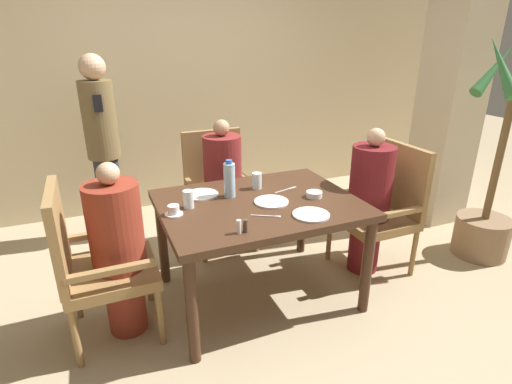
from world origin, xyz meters
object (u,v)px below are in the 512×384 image
at_px(diner_in_right_chair, 369,201).
at_px(diner_in_far_chair, 223,185).
at_px(diner_in_left_chair, 119,249).
at_px(teacup_with_saucer, 174,211).
at_px(chair_right_side, 384,205).
at_px(bowl_small, 314,194).
at_px(plate_dessert_center, 311,215).
at_px(glass_tall_mid, 257,181).
at_px(water_bottle, 229,180).
at_px(plate_main_right, 271,202).
at_px(standing_host, 103,145).
at_px(glass_tall_near, 188,199).
at_px(chair_left_side, 93,260).
at_px(potted_palm, 489,200).
at_px(chair_far_side, 218,186).
at_px(plate_main_left, 202,194).

bearing_deg(diner_in_right_chair, diner_in_far_chair, 140.08).
relative_size(diner_in_left_chair, teacup_with_saucer, 9.96).
relative_size(chair_right_side, bowl_small, 9.18).
bearing_deg(diner_in_right_chair, teacup_with_saucer, 179.66).
bearing_deg(plate_dessert_center, glass_tall_mid, 102.50).
height_order(chair_right_side, water_bottle, chair_right_side).
distance_m(diner_in_right_chair, plate_dessert_center, 0.80).
bearing_deg(diner_in_left_chair, plate_main_right, -2.84).
height_order(standing_host, glass_tall_near, standing_host).
distance_m(standing_host, glass_tall_mid, 1.52).
xyz_separation_m(teacup_with_saucer, bowl_small, (0.96, -0.08, -0.01)).
bearing_deg(chair_left_side, diner_in_left_chair, 0.00).
bearing_deg(teacup_with_saucer, diner_in_right_chair, -0.34).
bearing_deg(chair_left_side, plate_dessert_center, -14.56).
xyz_separation_m(standing_host, potted_palm, (2.91, -1.59, -0.38)).
bearing_deg(diner_in_right_chair, chair_far_side, 134.93).
xyz_separation_m(diner_in_right_chair, potted_palm, (1.09, -0.20, -0.09)).
height_order(chair_far_side, plate_main_left, chair_far_side).
relative_size(diner_in_left_chair, water_bottle, 4.27).
height_order(diner_in_left_chair, bowl_small, diner_in_left_chair).
bearing_deg(teacup_with_saucer, glass_tall_mid, 18.86).
bearing_deg(diner_in_left_chair, plate_main_left, 23.26).
xyz_separation_m(standing_host, glass_tall_near, (0.43, -1.32, -0.09)).
xyz_separation_m(teacup_with_saucer, water_bottle, (0.42, 0.15, 0.10)).
bearing_deg(plate_main_left, potted_palm, -11.01).
relative_size(plate_dessert_center, water_bottle, 0.88).
bearing_deg(plate_dessert_center, diner_in_right_chair, 25.05).
bearing_deg(plate_main_right, bowl_small, -4.79).
bearing_deg(diner_in_far_chair, diner_in_right_chair, -39.92).
height_order(chair_far_side, diner_in_far_chair, diner_in_far_chair).
xyz_separation_m(diner_in_right_chair, water_bottle, (-1.08, 0.16, 0.27)).
bearing_deg(glass_tall_near, chair_left_side, -172.66).
bearing_deg(plate_main_left, plate_dessert_center, -47.92).
bearing_deg(plate_main_left, chair_left_side, -161.10).
distance_m(chair_right_side, teacup_with_saucer, 1.67).
bearing_deg(diner_in_left_chair, bowl_small, -3.31).
bearing_deg(bowl_small, standing_host, 130.97).
relative_size(plate_main_left, water_bottle, 0.88).
distance_m(chair_far_side, bowl_small, 1.10).
height_order(potted_palm, bowl_small, potted_palm).
relative_size(chair_left_side, glass_tall_near, 8.56).
bearing_deg(diner_in_far_chair, water_bottle, -103.88).
bearing_deg(diner_in_left_chair, teacup_with_saucer, 1.44).
bearing_deg(water_bottle, chair_far_side, 78.81).
bearing_deg(chair_right_side, water_bottle, 172.62).
bearing_deg(plate_main_right, diner_in_right_chair, 3.30).
relative_size(chair_right_side, water_bottle, 3.82).
bearing_deg(diner_in_right_chair, potted_palm, -10.27).
bearing_deg(chair_left_side, plate_main_left, 18.90).
xyz_separation_m(plate_dessert_center, bowl_small, (0.17, 0.26, 0.01)).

